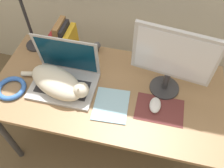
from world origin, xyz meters
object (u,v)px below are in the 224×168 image
object	(u,v)px
cat	(58,83)
desk_lamp	(24,4)
computer_mouse	(155,105)
cable_coil	(11,88)
notepad	(111,105)
webcam	(97,46)
laptop	(65,77)
external_monitor	(172,60)
book_row	(64,40)

from	to	relation	value
cat	desk_lamp	world-z (taller)	desk_lamp
computer_mouse	cable_coil	xyz separation A→B (m)	(-0.87, -0.07, -0.01)
cat	cable_coil	distance (m)	0.30
cable_coil	notepad	xyz separation A→B (m)	(0.62, 0.03, -0.01)
cable_coil	webcam	world-z (taller)	webcam
laptop	cat	bearing A→B (deg)	-104.98
cat	cable_coil	size ratio (longest dim) A/B	2.64
cable_coil	webcam	bearing A→B (deg)	46.38
external_monitor	cable_coil	world-z (taller)	external_monitor
book_row	computer_mouse	bearing A→B (deg)	-25.26
cat	book_row	distance (m)	0.32
cat	webcam	distance (m)	0.40
book_row	notepad	world-z (taller)	book_row
external_monitor	cable_coil	xyz separation A→B (m)	(-0.91, -0.22, -0.24)
desk_lamp	computer_mouse	bearing A→B (deg)	-19.00
cat	external_monitor	xyz separation A→B (m)	(0.62, 0.15, 0.19)
book_row	cable_coil	size ratio (longest dim) A/B	1.39
computer_mouse	notepad	bearing A→B (deg)	-169.42
laptop	notepad	world-z (taller)	laptop
book_row	notepad	distance (m)	0.54
computer_mouse	cable_coil	world-z (taller)	computer_mouse
desk_lamp	cable_coil	size ratio (longest dim) A/B	2.92
laptop	computer_mouse	distance (m)	0.57
cat	external_monitor	size ratio (longest dim) A/B	1.07
external_monitor	desk_lamp	size ratio (longest dim) A/B	0.84
cat	notepad	distance (m)	0.34
computer_mouse	cable_coil	distance (m)	0.87
external_monitor	cable_coil	bearing A→B (deg)	-166.26
computer_mouse	notepad	xyz separation A→B (m)	(-0.25, -0.05, -0.02)
notepad	book_row	bearing A→B (deg)	138.62
external_monitor	book_row	size ratio (longest dim) A/B	1.77
cable_coil	notepad	distance (m)	0.62
computer_mouse	webcam	xyz separation A→B (m)	(-0.45, 0.37, 0.03)
book_row	laptop	bearing A→B (deg)	-71.33
webcam	notepad	bearing A→B (deg)	-64.63
external_monitor	desk_lamp	world-z (taller)	desk_lamp
laptop	external_monitor	distance (m)	0.64
book_row	desk_lamp	distance (m)	0.32
cable_coil	notepad	bearing A→B (deg)	2.54
notepad	webcam	xyz separation A→B (m)	(-0.20, 0.42, 0.04)
computer_mouse	notepad	distance (m)	0.25
desk_lamp	laptop	bearing A→B (deg)	-39.48
cat	book_row	world-z (taller)	book_row
cat	notepad	bearing A→B (deg)	-7.26
book_row	webcam	size ratio (longest dim) A/B	3.29
laptop	external_monitor	xyz separation A→B (m)	(0.61, 0.09, 0.20)
cat	desk_lamp	xyz separation A→B (m)	(-0.27, 0.30, 0.30)
computer_mouse	cat	bearing A→B (deg)	-179.59
computer_mouse	desk_lamp	distance (m)	0.96
desk_lamp	notepad	bearing A→B (deg)	-29.39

